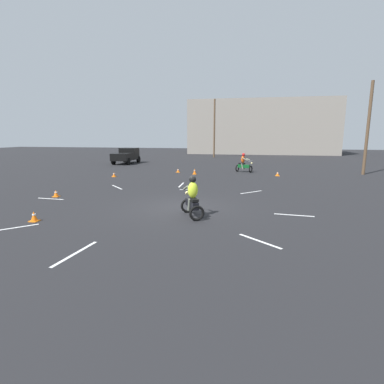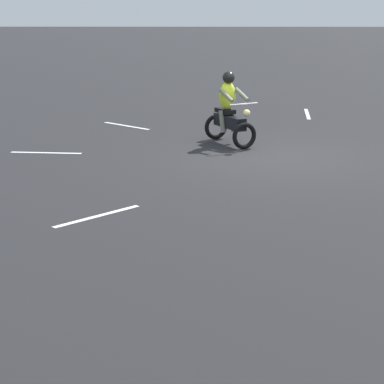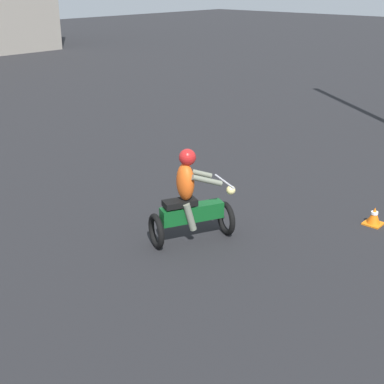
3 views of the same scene
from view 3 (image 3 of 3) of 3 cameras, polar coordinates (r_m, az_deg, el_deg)
name	(u,v)px [view 3 (image 3 of 3)]	position (r m, az deg, el deg)	size (l,w,h in m)	color
motorcycle_rider_background	(190,202)	(8.97, -0.21, -1.06)	(1.53, 1.15, 1.66)	black
traffic_cone_near_right	(374,216)	(10.35, 18.85, -2.47)	(0.32, 0.32, 0.34)	orange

